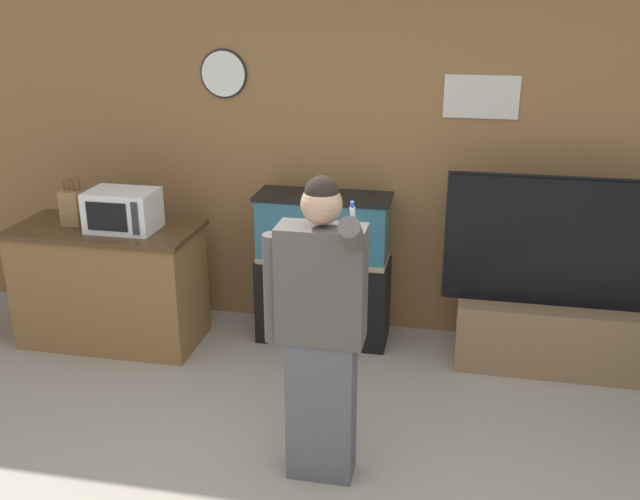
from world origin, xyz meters
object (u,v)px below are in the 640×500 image
object	(u,v)px
counter_island	(111,284)
aquarium_on_stand	(323,269)
knife_block	(72,207)
tv_on_stand	(549,315)
person_standing	(320,329)
microwave	(123,210)

from	to	relation	value
counter_island	aquarium_on_stand	size ratio (longest dim) A/B	1.18
knife_block	tv_on_stand	world-z (taller)	tv_on_stand
counter_island	knife_block	xyz separation A→B (m)	(-0.24, 0.00, 0.57)
person_standing	knife_block	bearing A→B (deg)	148.70
microwave	tv_on_stand	distance (m)	3.01
microwave	knife_block	world-z (taller)	knife_block
knife_block	aquarium_on_stand	size ratio (longest dim) A/B	0.31
aquarium_on_stand	tv_on_stand	bearing A→B (deg)	-4.45
aquarium_on_stand	microwave	bearing A→B (deg)	-165.27
counter_island	microwave	bearing A→B (deg)	-10.58
microwave	tv_on_stand	xyz separation A→B (m)	(2.93, 0.23, -0.63)
tv_on_stand	microwave	bearing A→B (deg)	-175.49
knife_block	person_standing	bearing A→B (deg)	-31.30
knife_block	tv_on_stand	bearing A→B (deg)	3.35
aquarium_on_stand	person_standing	distance (m)	1.62
aquarium_on_stand	tv_on_stand	size ratio (longest dim) A/B	0.76
aquarium_on_stand	tv_on_stand	xyz separation A→B (m)	(1.58, -0.12, -0.16)
microwave	person_standing	size ratio (longest dim) A/B	0.28
microwave	aquarium_on_stand	xyz separation A→B (m)	(1.35, 0.35, -0.47)
counter_island	aquarium_on_stand	distance (m)	1.56
counter_island	microwave	xyz separation A→B (m)	(0.17, -0.03, 0.58)
tv_on_stand	knife_block	bearing A→B (deg)	-176.65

